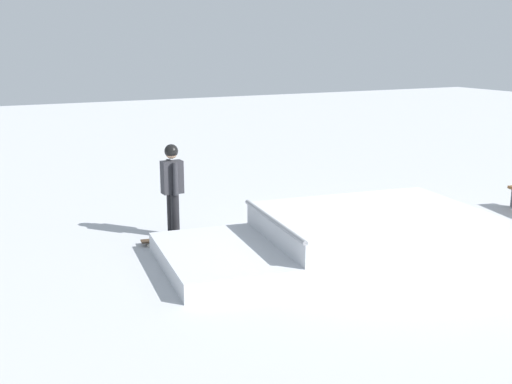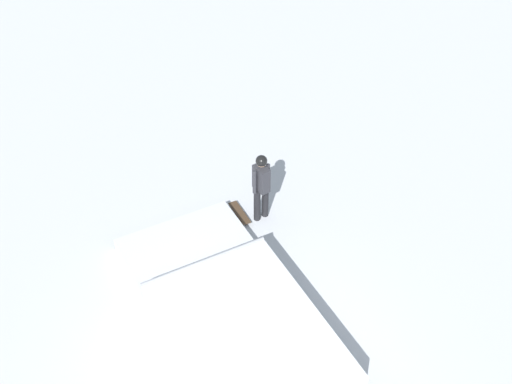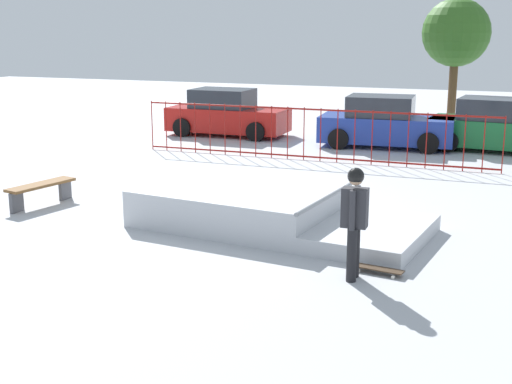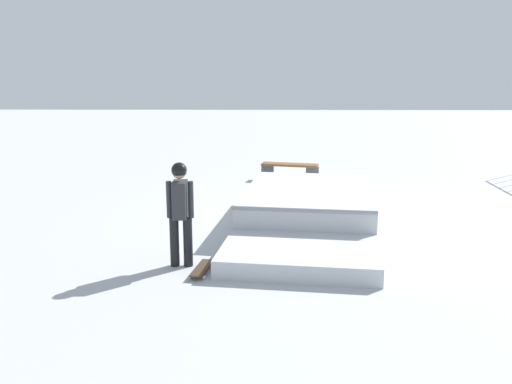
% 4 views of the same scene
% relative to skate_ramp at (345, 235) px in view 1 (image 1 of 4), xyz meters
% --- Properties ---
extents(ground_plane, '(60.00, 60.00, 0.00)m').
position_rel_skate_ramp_xyz_m(ground_plane, '(-0.91, 0.47, -0.32)').
color(ground_plane, '#B7BABF').
extents(skate_ramp, '(5.69, 3.27, 0.74)m').
position_rel_skate_ramp_xyz_m(skate_ramp, '(0.00, 0.00, 0.00)').
color(skate_ramp, silver).
rests_on(skate_ramp, ground).
extents(skater, '(0.38, 0.44, 1.73)m').
position_rel_skate_ramp_xyz_m(skater, '(2.29, -2.23, 0.69)').
color(skater, black).
rests_on(skater, ground).
extents(skateboard, '(0.82, 0.36, 0.09)m').
position_rel_skate_ramp_xyz_m(skateboard, '(2.61, -1.86, -0.24)').
color(skateboard, '#3F2D1E').
rests_on(skateboard, ground).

